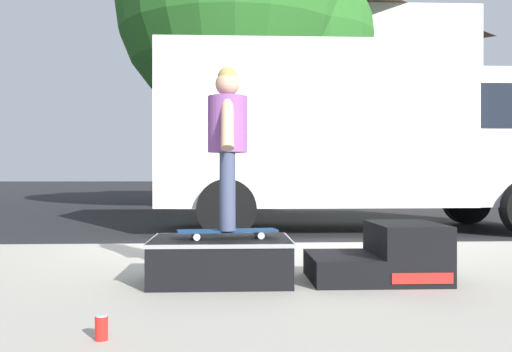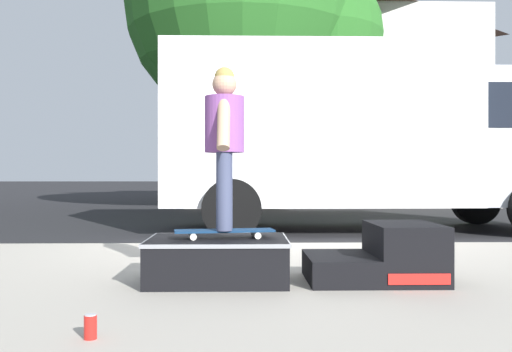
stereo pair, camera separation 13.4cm
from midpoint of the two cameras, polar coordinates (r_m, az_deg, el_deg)
name	(u,v)px [view 2 (the right image)]	position (r m, az deg, el deg)	size (l,w,h in m)	color
ground_plane	(257,247)	(7.45, 0.61, -7.27)	(140.00, 140.00, 0.00)	black
sidewalk_slab	(266,289)	(4.48, 1.91, -11.48)	(50.00, 5.00, 0.12)	#A8A093
skate_box	(218,258)	(4.46, -3.05, -8.35)	(1.09, 0.81, 0.34)	black
kicker_ramp	(384,257)	(4.61, 13.76, -8.02)	(1.04, 0.76, 0.45)	black
skateboard	(224,231)	(4.42, -2.36, -5.64)	(0.80, 0.31, 0.07)	navy
skater_kid	(224,134)	(4.41, -2.36, 4.29)	(0.31, 0.66, 1.28)	#3F4766
soda_can	(90,327)	(3.07, -15.29, -14.60)	(0.07, 0.07, 0.13)	red
box_truck	(371,132)	(9.87, 11.97, 4.44)	(6.91, 2.63, 3.05)	white
street_tree_main	(256,13)	(15.27, 0.30, 16.26)	(6.72, 6.11, 8.43)	brown
house_behind	(323,82)	(20.29, 7.08, 9.46)	(9.54, 8.22, 8.40)	silver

